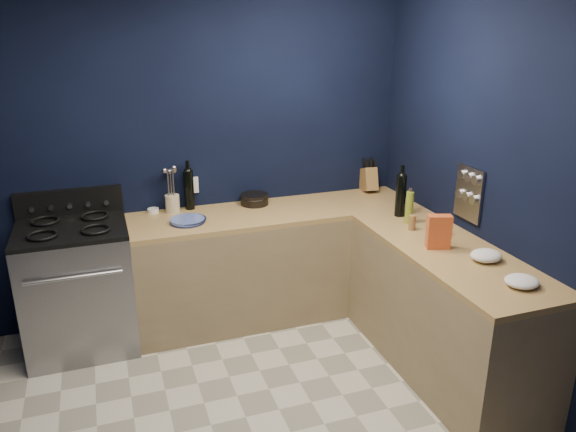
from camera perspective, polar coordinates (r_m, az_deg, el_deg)
name	(u,v)px	position (r m, az deg, el deg)	size (l,w,h in m)	color
wall_back	(191,158)	(4.48, -9.95, 5.92)	(3.50, 0.02, 2.60)	black
wall_right	(531,199)	(3.67, 23.62, 1.57)	(0.02, 3.50, 2.60)	black
cab_back	(276,264)	(4.59, -1.20, -4.94)	(2.30, 0.63, 0.86)	#8D7755
top_back	(276,212)	(4.42, -1.24, 0.38)	(2.30, 0.63, 0.04)	olive
cab_right	(444,313)	(4.01, 15.71, -9.55)	(0.63, 1.67, 0.86)	#8D7755
top_right	(450,253)	(3.82, 16.32, -3.62)	(0.63, 1.67, 0.04)	olive
gas_range	(79,289)	(4.39, -20.65, -7.06)	(0.76, 0.66, 0.92)	gray
oven_door	(79,311)	(4.11, -20.66, -9.07)	(0.59, 0.02, 0.42)	black
cooktop	(70,229)	(4.21, -21.41, -1.24)	(0.76, 0.66, 0.03)	black
backguard	(69,202)	(4.46, -21.50, 1.31)	(0.76, 0.06, 0.20)	black
spice_panel	(469,193)	(4.09, 18.06, 2.21)	(0.02, 0.28, 0.38)	gray
wall_outlet	(193,185)	(4.51, -9.74, 3.14)	(0.09, 0.02, 0.13)	white
plate_stack	(187,221)	(4.20, -10.27, -0.47)	(0.26, 0.26, 0.03)	#3C558C
ramekin	(153,211)	(4.48, -13.65, 0.55)	(0.09, 0.09, 0.03)	white
utensil_crock	(173,203)	(4.44, -11.76, 1.26)	(0.11, 0.11, 0.14)	beige
wine_bottle_back	(189,190)	(4.47, -10.11, 2.64)	(0.08, 0.08, 0.31)	black
lemon_basket	(254,199)	(4.55, -3.46, 1.73)	(0.23, 0.23, 0.09)	black
knife_block	(368,180)	(4.95, 8.23, 3.72)	(0.11, 0.18, 0.20)	brown
wine_bottle_right	(401,196)	(4.33, 11.48, 2.04)	(0.08, 0.08, 0.32)	black
oil_bottle	(409,208)	(4.19, 12.33, 0.84)	(0.06, 0.06, 0.24)	olive
spice_jar_near	(412,223)	(4.08, 12.61, -0.67)	(0.05, 0.05, 0.11)	olive
spice_jar_far	(444,228)	(4.04, 15.73, -1.22)	(0.05, 0.05, 0.10)	olive
crouton_bag	(439,232)	(3.78, 15.20, -1.58)	(0.16, 0.07, 0.23)	red
towel_front	(486,256)	(3.70, 19.64, -3.84)	(0.20, 0.17, 0.07)	white
towel_end	(522,281)	(3.43, 22.85, -6.19)	(0.20, 0.18, 0.06)	white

